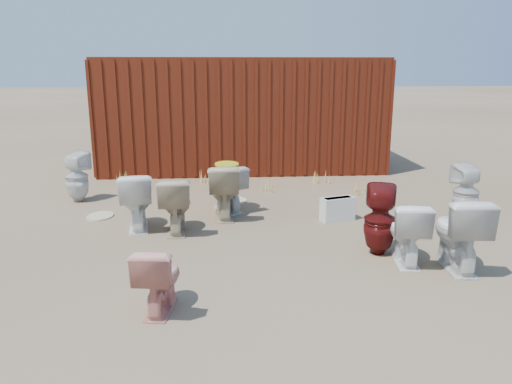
{
  "coord_description": "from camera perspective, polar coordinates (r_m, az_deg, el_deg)",
  "views": [
    {
      "loc": [
        -0.47,
        -6.02,
        2.23
      ],
      "look_at": [
        0.0,
        0.6,
        0.55
      ],
      "focal_mm": 35.0,
      "sensor_mm": 36.0,
      "label": 1
    }
  ],
  "objects": [
    {
      "name": "ground",
      "position": [
        6.44,
        0.38,
        -6.06
      ],
      "size": [
        100.0,
        100.0,
        0.0
      ],
      "primitive_type": "plane",
      "color": "brown",
      "rests_on": "ground"
    },
    {
      "name": "shipping_container",
      "position": [
        11.28,
        -1.67,
        8.96
      ],
      "size": [
        6.0,
        2.4,
        2.4
      ],
      "primitive_type": "cube",
      "color": "#53180D",
      "rests_on": "ground"
    },
    {
      "name": "toilet_front_a",
      "position": [
        7.16,
        -13.5,
        -0.95
      ],
      "size": [
        0.56,
        0.85,
        0.81
      ],
      "primitive_type": "imported",
      "rotation": [
        0.0,
        0.0,
        3.28
      ],
      "color": "white",
      "rests_on": "ground"
    },
    {
      "name": "toilet_front_pink",
      "position": [
        4.77,
        -11.01,
        -9.59
      ],
      "size": [
        0.46,
        0.69,
        0.66
      ],
      "primitive_type": "imported",
      "rotation": [
        0.0,
        0.0,
        3.0
      ],
      "color": "#DE9080",
      "rests_on": "ground"
    },
    {
      "name": "toilet_front_c",
      "position": [
        6.02,
        16.85,
        -4.38
      ],
      "size": [
        0.52,
        0.78,
        0.75
      ],
      "primitive_type": "imported",
      "rotation": [
        0.0,
        0.0,
        3.0
      ],
      "color": "white",
      "rests_on": "ground"
    },
    {
      "name": "toilet_front_maroon",
      "position": [
        6.2,
        13.98,
        -3.14
      ],
      "size": [
        0.49,
        0.49,
        0.86
      ],
      "primitive_type": "imported",
      "rotation": [
        0.0,
        0.0,
        2.84
      ],
      "color": "#570F0F",
      "rests_on": "ground"
    },
    {
      "name": "toilet_front_e",
      "position": [
        6.03,
        22.13,
        -4.28
      ],
      "size": [
        0.54,
        0.87,
        0.86
      ],
      "primitive_type": "imported",
      "rotation": [
        0.0,
        0.0,
        3.06
      ],
      "color": "silver",
      "rests_on": "ground"
    },
    {
      "name": "toilet_back_a",
      "position": [
        8.9,
        -19.81,
        1.62
      ],
      "size": [
        0.5,
        0.5,
        0.84
      ],
      "primitive_type": "imported",
      "rotation": [
        0.0,
        0.0,
        2.75
      ],
      "color": "silver",
      "rests_on": "ground"
    },
    {
      "name": "toilet_back_beige_left",
      "position": [
        6.92,
        -9.16,
        -1.41
      ],
      "size": [
        0.45,
        0.77,
        0.78
      ],
      "primitive_type": "imported",
      "rotation": [
        0.0,
        0.0,
        3.16
      ],
      "color": "#BFAE8C",
      "rests_on": "ground"
    },
    {
      "name": "toilet_back_beige_right",
      "position": [
        7.49,
        -3.76,
        0.13
      ],
      "size": [
        0.48,
        0.82,
        0.83
      ],
      "primitive_type": "imported",
      "rotation": [
        0.0,
        0.0,
        3.17
      ],
      "color": "#C4B48F",
      "rests_on": "ground"
    },
    {
      "name": "toilet_back_yellowlid",
      "position": [
        7.86,
        -3.33,
        0.47
      ],
      "size": [
        0.7,
        0.83,
        0.74
      ],
      "primitive_type": "imported",
      "rotation": [
        0.0,
        0.0,
        3.63
      ],
      "color": "silver",
      "rests_on": "ground"
    },
    {
      "name": "toilet_back_e",
      "position": [
        8.01,
        22.86,
        -0.02
      ],
      "size": [
        0.41,
        0.42,
        0.83
      ],
      "primitive_type": "imported",
      "rotation": [
        0.0,
        0.0,
        3.24
      ],
      "color": "silver",
      "rests_on": "ground"
    },
    {
      "name": "yellow_lid",
      "position": [
        7.78,
        -3.37,
        3.19
      ],
      "size": [
        0.37,
        0.47,
        0.02
      ],
      "primitive_type": "ellipsoid",
      "color": "gold",
      "rests_on": "toilet_back_yellowlid"
    },
    {
      "name": "loose_tank",
      "position": [
        7.48,
        9.29,
        -1.94
      ],
      "size": [
        0.54,
        0.34,
        0.35
      ],
      "primitive_type": "cube",
      "rotation": [
        0.0,
        0.0,
        0.3
      ],
      "color": "silver",
      "rests_on": "ground"
    },
    {
      "name": "loose_lid_near",
      "position": [
        7.96,
        -17.37,
        -2.64
      ],
      "size": [
        0.46,
        0.55,
        0.02
      ],
      "primitive_type": "ellipsoid",
      "rotation": [
        0.0,
        0.0,
        -0.17
      ],
      "color": "#C5BD8F",
      "rests_on": "ground"
    },
    {
      "name": "loose_lid_far",
      "position": [
        8.49,
        -2.29,
        -0.95
      ],
      "size": [
        0.42,
        0.52,
        0.02
      ],
      "primitive_type": "ellipsoid",
      "rotation": [
        0.0,
        0.0,
        0.15
      ],
      "color": "beige",
      "rests_on": "ground"
    },
    {
      "name": "weed_clump_a",
      "position": [
        9.68,
        -15.35,
        1.32
      ],
      "size": [
        0.36,
        0.36,
        0.31
      ],
      "primitive_type": "cone",
      "color": "tan",
      "rests_on": "ground"
    },
    {
      "name": "weed_clump_b",
      "position": [
        9.12,
        1.38,
        0.88
      ],
      "size": [
        0.32,
        0.32,
        0.26
      ],
      "primitive_type": "cone",
      "color": "tan",
      "rests_on": "ground"
    },
    {
      "name": "weed_clump_c",
      "position": [
        9.16,
        12.34,
        0.68
      ],
      "size": [
        0.36,
        0.36,
        0.28
      ],
      "primitive_type": "cone",
      "color": "tan",
      "rests_on": "ground"
    },
    {
      "name": "weed_clump_d",
      "position": [
        9.76,
        -5.62,
        1.65
      ],
      "size": [
        0.3,
        0.3,
        0.24
      ],
      "primitive_type": "cone",
      "color": "tan",
      "rests_on": "ground"
    },
    {
      "name": "weed_clump_e",
      "position": [
        9.89,
        7.34,
        1.81
      ],
      "size": [
        0.34,
        0.34,
        0.26
      ],
      "primitive_type": "cone",
      "color": "tan",
      "rests_on": "ground"
    },
    {
      "name": "weed_clump_f",
      "position": [
        7.72,
        25.09,
        -3.14
      ],
      "size": [
        0.28,
        0.28,
        0.22
      ],
      "primitive_type": "cone",
      "color": "tan",
      "rests_on": "ground"
    }
  ]
}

